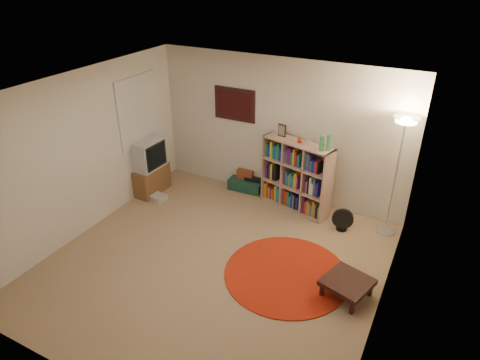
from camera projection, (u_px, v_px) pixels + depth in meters
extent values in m
cube|color=#997A5A|center=(215.00, 264.00, 6.13)|extent=(4.50, 4.50, 0.02)
cube|color=white|center=(208.00, 92.00, 4.95)|extent=(4.50, 4.50, 0.02)
cube|color=beige|center=(279.00, 131.00, 7.31)|extent=(4.50, 0.02, 2.50)
cube|color=beige|center=(81.00, 297.00, 3.77)|extent=(4.50, 0.02, 2.50)
cube|color=beige|center=(83.00, 154.00, 6.46)|extent=(0.02, 4.50, 2.50)
cube|color=beige|center=(392.00, 234.00, 4.62)|extent=(0.02, 4.50, 2.50)
cube|color=black|center=(235.00, 104.00, 7.47)|extent=(0.78, 0.04, 0.58)
cube|color=#410D0F|center=(234.00, 105.00, 7.45)|extent=(0.66, 0.01, 0.46)
cube|color=white|center=(138.00, 111.00, 7.33)|extent=(0.03, 1.00, 1.20)
cube|color=beige|center=(390.00, 155.00, 6.56)|extent=(0.08, 0.01, 0.12)
cube|color=tan|center=(294.00, 206.00, 7.48)|extent=(1.28, 0.64, 0.03)
cube|color=tan|center=(299.00, 143.00, 6.91)|extent=(1.28, 0.64, 0.03)
cube|color=tan|center=(268.00, 166.00, 7.55)|extent=(0.11, 0.35, 1.23)
cube|color=tan|center=(327.00, 187.00, 6.84)|extent=(0.11, 0.35, 1.23)
cube|color=tan|center=(302.00, 173.00, 7.31)|extent=(1.20, 0.32, 1.23)
cube|color=tan|center=(286.00, 172.00, 7.32)|extent=(0.11, 0.33, 1.18)
cube|color=tan|center=(307.00, 180.00, 7.08)|extent=(0.11, 0.33, 1.18)
cube|color=tan|center=(296.00, 187.00, 7.29)|extent=(1.23, 0.61, 0.03)
cube|color=tan|center=(297.00, 165.00, 7.10)|extent=(1.23, 0.61, 0.03)
cube|color=yellow|center=(268.00, 189.00, 7.72)|extent=(0.07, 0.15, 0.27)
cube|color=#AF2B19|center=(269.00, 189.00, 7.69)|extent=(0.07, 0.15, 0.31)
cube|color=orange|center=(271.00, 192.00, 7.69)|extent=(0.07, 0.15, 0.21)
cube|color=#541964|center=(273.00, 193.00, 7.67)|extent=(0.07, 0.14, 0.21)
cube|color=orange|center=(274.00, 194.00, 7.65)|extent=(0.06, 0.14, 0.20)
cube|color=#AF2B19|center=(276.00, 193.00, 7.62)|extent=(0.06, 0.14, 0.26)
cube|color=yellow|center=(277.00, 192.00, 7.59)|extent=(0.07, 0.15, 0.31)
cube|color=teal|center=(279.00, 193.00, 7.56)|extent=(0.07, 0.15, 0.32)
cube|color=teal|center=(281.00, 194.00, 7.54)|extent=(0.07, 0.15, 0.29)
cube|color=#541964|center=(268.00, 171.00, 7.55)|extent=(0.07, 0.15, 0.20)
cube|color=black|center=(270.00, 171.00, 7.52)|extent=(0.07, 0.15, 0.22)
cube|color=#192396|center=(272.00, 171.00, 7.49)|extent=(0.06, 0.14, 0.26)
cube|color=yellow|center=(273.00, 171.00, 7.46)|extent=(0.07, 0.15, 0.30)
cube|color=black|center=(275.00, 173.00, 7.45)|extent=(0.07, 0.15, 0.23)
cube|color=black|center=(277.00, 172.00, 7.41)|extent=(0.07, 0.15, 0.31)
cube|color=#197D3E|center=(269.00, 149.00, 7.35)|extent=(0.07, 0.15, 0.25)
cube|color=#192396|center=(271.00, 151.00, 7.34)|extent=(0.08, 0.15, 0.20)
cube|color=yellow|center=(273.00, 149.00, 7.29)|extent=(0.07, 0.15, 0.31)
cube|color=#197D3E|center=(275.00, 152.00, 7.28)|extent=(0.07, 0.15, 0.23)
cube|color=#192396|center=(277.00, 151.00, 7.25)|extent=(0.06, 0.14, 0.28)
cube|color=#197D3E|center=(278.00, 152.00, 7.24)|extent=(0.06, 0.14, 0.25)
cube|color=#197D3E|center=(280.00, 152.00, 7.21)|extent=(0.07, 0.15, 0.30)
cube|color=#192396|center=(281.00, 154.00, 7.20)|extent=(0.06, 0.14, 0.24)
cube|color=#192396|center=(283.00, 155.00, 7.19)|extent=(0.07, 0.15, 0.21)
cube|color=#AF2B19|center=(286.00, 196.00, 7.47)|extent=(0.07, 0.15, 0.30)
cube|color=#AF2B19|center=(288.00, 197.00, 7.46)|extent=(0.07, 0.15, 0.28)
cube|color=#197D3E|center=(290.00, 198.00, 7.43)|extent=(0.07, 0.15, 0.28)
cube|color=teal|center=(292.00, 200.00, 7.42)|extent=(0.07, 0.15, 0.21)
cube|color=#192396|center=(294.00, 199.00, 7.38)|extent=(0.07, 0.15, 0.29)
cube|color=olive|center=(295.00, 201.00, 7.37)|extent=(0.06, 0.14, 0.25)
cube|color=black|center=(297.00, 201.00, 7.34)|extent=(0.06, 0.14, 0.28)
cube|color=#192396|center=(298.00, 203.00, 7.33)|extent=(0.07, 0.15, 0.24)
cube|color=#541964|center=(287.00, 178.00, 7.31)|extent=(0.06, 0.14, 0.21)
cube|color=teal|center=(288.00, 177.00, 7.28)|extent=(0.06, 0.14, 0.26)
cube|color=#197D3E|center=(290.00, 179.00, 7.28)|extent=(0.06, 0.14, 0.20)
cube|color=olive|center=(291.00, 179.00, 7.25)|extent=(0.06, 0.14, 0.23)
cube|color=teal|center=(293.00, 179.00, 7.23)|extent=(0.06, 0.14, 0.26)
cube|color=teal|center=(295.00, 181.00, 7.22)|extent=(0.08, 0.15, 0.21)
cube|color=yellow|center=(296.00, 180.00, 7.18)|extent=(0.06, 0.14, 0.28)
cube|color=orange|center=(298.00, 180.00, 7.16)|extent=(0.06, 0.14, 0.27)
cube|color=#541964|center=(299.00, 182.00, 7.16)|extent=(0.06, 0.14, 0.22)
cube|color=teal|center=(288.00, 157.00, 7.12)|extent=(0.06, 0.14, 0.21)
cube|color=#541964|center=(290.00, 155.00, 7.09)|extent=(0.07, 0.15, 0.29)
cube|color=#541964|center=(292.00, 156.00, 7.06)|extent=(0.07, 0.15, 0.28)
cube|color=#197D3E|center=(294.00, 158.00, 7.05)|extent=(0.07, 0.15, 0.23)
cube|color=yellow|center=(296.00, 157.00, 7.02)|extent=(0.06, 0.14, 0.30)
cube|color=#AF2B19|center=(297.00, 158.00, 7.01)|extent=(0.06, 0.14, 0.27)
cube|color=#541964|center=(299.00, 160.00, 7.00)|extent=(0.06, 0.14, 0.21)
cube|color=#197D3E|center=(301.00, 161.00, 6.97)|extent=(0.07, 0.15, 0.23)
cube|color=#541964|center=(306.00, 204.00, 7.23)|extent=(0.07, 0.14, 0.30)
cube|color=#AF2B19|center=(307.00, 206.00, 7.23)|extent=(0.06, 0.14, 0.23)
cube|color=olive|center=(309.00, 206.00, 7.20)|extent=(0.06, 0.14, 0.27)
cube|color=orange|center=(311.00, 208.00, 7.19)|extent=(0.07, 0.15, 0.24)
cube|color=teal|center=(313.00, 209.00, 7.17)|extent=(0.07, 0.15, 0.21)
cube|color=orange|center=(315.00, 208.00, 7.13)|extent=(0.07, 0.14, 0.29)
cube|color=olive|center=(317.00, 210.00, 7.12)|extent=(0.07, 0.15, 0.25)
cube|color=black|center=(318.00, 212.00, 7.11)|extent=(0.07, 0.14, 0.19)
cube|color=olive|center=(320.00, 212.00, 7.08)|extent=(0.06, 0.14, 0.23)
cube|color=#541964|center=(307.00, 186.00, 7.07)|extent=(0.06, 0.14, 0.20)
cube|color=olive|center=(308.00, 186.00, 7.05)|extent=(0.06, 0.14, 0.21)
cube|color=black|center=(310.00, 185.00, 7.02)|extent=(0.06, 0.14, 0.28)
cube|color=silver|center=(312.00, 185.00, 6.99)|extent=(0.07, 0.14, 0.30)
cube|color=silver|center=(314.00, 188.00, 6.99)|extent=(0.07, 0.15, 0.20)
cube|color=teal|center=(316.00, 186.00, 6.95)|extent=(0.06, 0.14, 0.32)
cube|color=#541964|center=(317.00, 189.00, 6.95)|extent=(0.06, 0.14, 0.23)
cube|color=#192396|center=(319.00, 189.00, 6.92)|extent=(0.06, 0.14, 0.26)
cube|color=teal|center=(310.00, 161.00, 6.86)|extent=(0.08, 0.15, 0.31)
cube|color=#541964|center=(311.00, 163.00, 6.84)|extent=(0.06, 0.14, 0.28)
cube|color=teal|center=(313.00, 166.00, 6.84)|extent=(0.06, 0.14, 0.20)
cube|color=#192396|center=(314.00, 166.00, 6.82)|extent=(0.06, 0.14, 0.21)
cube|color=#192396|center=(316.00, 166.00, 6.81)|extent=(0.06, 0.14, 0.20)
cube|color=#AF2B19|center=(318.00, 167.00, 6.78)|extent=(0.08, 0.15, 0.21)
cube|color=black|center=(320.00, 168.00, 6.76)|extent=(0.07, 0.14, 0.21)
cube|color=black|center=(282.00, 130.00, 7.08)|extent=(0.15, 0.05, 0.21)
cube|color=gray|center=(282.00, 131.00, 7.07)|extent=(0.11, 0.04, 0.17)
cylinder|color=#A3250F|center=(300.00, 140.00, 6.88)|extent=(0.09, 0.09, 0.08)
cylinder|color=silver|center=(307.00, 142.00, 6.79)|extent=(0.07, 0.07, 0.10)
cylinder|color=#3DA062|center=(322.00, 143.00, 6.57)|extent=(0.09, 0.09, 0.25)
cylinder|color=#3DA062|center=(329.00, 143.00, 6.56)|extent=(0.09, 0.09, 0.25)
cylinder|color=silver|center=(385.00, 230.00, 6.83)|extent=(0.35, 0.35, 0.03)
cylinder|color=silver|center=(395.00, 180.00, 6.40)|extent=(0.03, 0.03, 1.79)
cone|color=silver|center=(406.00, 122.00, 5.97)|extent=(0.42, 0.42, 0.14)
cylinder|color=#FFD88C|center=(406.00, 122.00, 5.97)|extent=(0.34, 0.34, 0.02)
cylinder|color=black|center=(341.00, 229.00, 6.88)|extent=(0.21, 0.21, 0.03)
cylinder|color=black|center=(342.00, 224.00, 6.84)|extent=(0.04, 0.04, 0.14)
cylinder|color=black|center=(343.00, 219.00, 6.77)|extent=(0.34, 0.14, 0.33)
cube|color=brown|center=(148.00, 179.00, 7.90)|extent=(0.52, 0.73, 0.49)
cube|color=#BABABF|center=(145.00, 153.00, 7.66)|extent=(0.51, 0.61, 0.54)
cube|color=black|center=(156.00, 156.00, 7.55)|extent=(0.03, 0.51, 0.45)
cube|color=black|center=(157.00, 156.00, 7.54)|extent=(0.03, 0.46, 0.40)
cube|color=#BABABF|center=(158.00, 197.00, 7.70)|extent=(0.30, 0.26, 0.09)
cube|color=#153A2E|center=(247.00, 184.00, 8.04)|extent=(0.65, 0.44, 0.20)
cube|color=brown|center=(246.00, 173.00, 8.00)|extent=(0.33, 0.25, 0.18)
cube|color=black|center=(256.00, 182.00, 8.02)|extent=(0.42, 0.37, 0.27)
cylinder|color=white|center=(290.00, 200.00, 7.47)|extent=(0.13, 0.13, 0.23)
cylinder|color=#9D1D0B|center=(286.00, 274.00, 5.92)|extent=(1.73, 1.73, 0.02)
cube|color=black|center=(347.00, 282.00, 5.45)|extent=(0.69, 0.69, 0.07)
cube|color=black|center=(322.00, 290.00, 5.50)|extent=(0.06, 0.06, 0.20)
cube|color=black|center=(352.00, 307.00, 5.23)|extent=(0.06, 0.06, 0.20)
cube|color=black|center=(341.00, 274.00, 5.78)|extent=(0.06, 0.06, 0.20)
cube|color=black|center=(370.00, 289.00, 5.51)|extent=(0.06, 0.06, 0.20)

